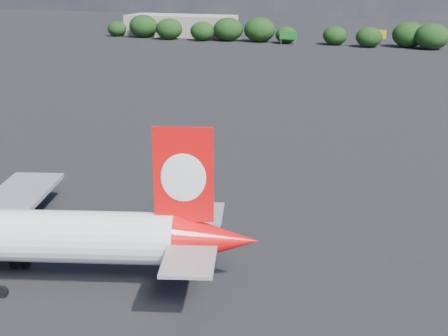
% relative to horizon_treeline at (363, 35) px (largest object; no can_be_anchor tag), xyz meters
% --- Properties ---
extents(ground, '(500.00, 500.00, 0.00)m').
position_rel_horizon_treeline_xyz_m(ground, '(-7.01, -119.89, -3.90)').
color(ground, black).
rests_on(ground, ground).
extents(terminal_building, '(42.00, 16.00, 8.00)m').
position_rel_horizon_treeline_xyz_m(terminal_building, '(-72.01, 12.11, 0.10)').
color(terminal_building, gray).
rests_on(terminal_building, ground).
extents(highway_sign, '(6.00, 0.30, 4.50)m').
position_rel_horizon_treeline_xyz_m(highway_sign, '(-25.01, -3.89, -0.77)').
color(highway_sign, '#15691D').
rests_on(highway_sign, ground).
extents(billboard_yellow, '(5.00, 0.30, 5.50)m').
position_rel_horizon_treeline_xyz_m(billboard_yellow, '(4.99, 2.11, -0.03)').
color(billboard_yellow, gold).
rests_on(billboard_yellow, ground).
extents(horizon_treeline, '(200.89, 13.50, 8.76)m').
position_rel_horizon_treeline_xyz_m(horizon_treeline, '(0.00, 0.00, 0.00)').
color(horizon_treeline, black).
rests_on(horizon_treeline, ground).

